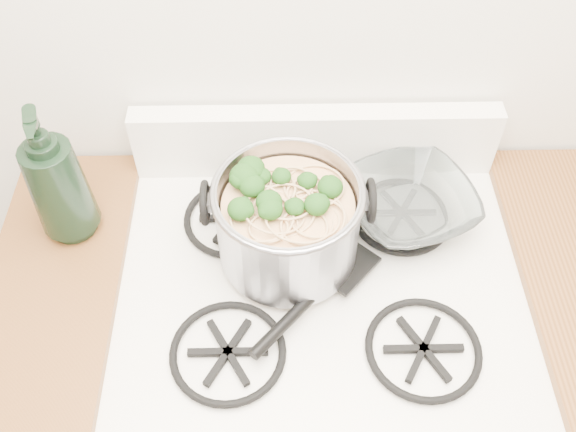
% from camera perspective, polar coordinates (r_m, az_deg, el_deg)
% --- Properties ---
extents(gas_range, '(0.76, 0.66, 0.92)m').
position_cam_1_polar(gas_range, '(1.63, 2.29, -15.01)').
color(gas_range, white).
rests_on(gas_range, ground).
extents(counter_left, '(0.25, 0.65, 0.92)m').
position_cam_1_polar(counter_left, '(1.66, -15.91, -14.31)').
color(counter_left, silver).
rests_on(counter_left, ground).
extents(stock_pot, '(0.30, 0.27, 0.18)m').
position_cam_1_polar(stock_pot, '(1.17, 0.00, -0.54)').
color(stock_pot, gray).
rests_on(stock_pot, gas_range).
extents(spatula, '(0.42, 0.42, 0.02)m').
position_cam_1_polar(spatula, '(1.21, 5.13, -4.12)').
color(spatula, black).
rests_on(spatula, gas_range).
extents(glass_bowl, '(0.13, 0.13, 0.02)m').
position_cam_1_polar(glass_bowl, '(1.31, 10.62, 0.67)').
color(glass_bowl, white).
rests_on(glass_bowl, gas_range).
extents(bottle, '(0.14, 0.14, 0.30)m').
position_cam_1_polar(bottle, '(1.24, -20.08, 3.40)').
color(bottle, black).
rests_on(bottle, counter_left).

